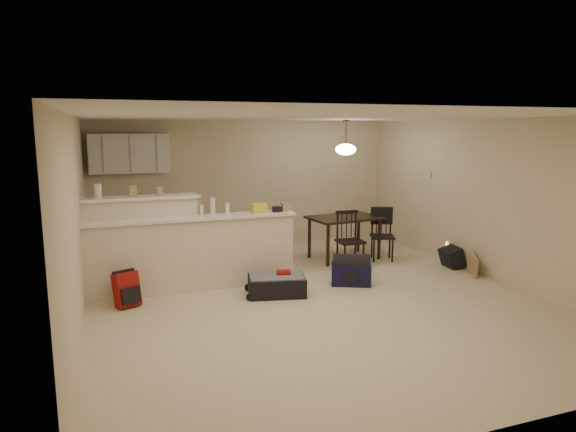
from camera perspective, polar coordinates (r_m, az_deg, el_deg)
name	(u,v)px	position (r m, az deg, el deg)	size (l,w,h in m)	color
room	(312,209)	(7.05, 2.71, 0.74)	(7.00, 7.02, 2.50)	beige
breakfast_bar	(175,249)	(7.66, -12.49, -3.64)	(3.08, 0.58, 1.39)	beige
upper_cabinets	(129,153)	(9.76, -17.21, 6.66)	(1.40, 0.34, 0.70)	white
kitchen_counter	(145,233)	(9.82, -15.58, -1.78)	(1.80, 0.60, 0.90)	white
thermostat	(429,175)	(9.82, 15.45, 4.42)	(0.02, 0.12, 0.12)	beige
jar	(98,191)	(7.59, -20.36, 2.62)	(0.10, 0.10, 0.20)	silver
cereal_box	(133,191)	(7.60, -16.84, 2.67)	(0.10, 0.07, 0.16)	#A68955
small_box	(160,191)	(7.63, -14.02, 2.67)	(0.08, 0.06, 0.12)	#A68955
bottle_a	(213,207)	(7.56, -8.35, 1.03)	(0.07, 0.07, 0.26)	silver
bottle_b	(227,209)	(7.61, -6.76, 0.82)	(0.06, 0.06, 0.18)	silver
bag_lump	(259,208)	(7.74, -3.23, 0.87)	(0.22, 0.18, 0.14)	#A68955
pouch	(277,209)	(7.82, -1.26, 0.76)	(0.12, 0.10, 0.08)	#A68955
extra_item_x	(285,207)	(7.87, -0.29, 0.99)	(0.11, 0.10, 0.13)	#A68955
extra_item_y	(202,210)	(7.53, -9.59, 0.61)	(0.06, 0.06, 0.17)	silver
dining_table	(344,222)	(9.31, 6.29, -0.64)	(1.32, 0.96, 0.78)	black
pendant_lamp	(346,149)	(9.17, 6.44, 7.42)	(0.36, 0.36, 0.62)	brown
dining_chair_near	(350,240)	(8.78, 6.95, -2.64)	(0.42, 0.40, 0.96)	black
dining_chair_far	(382,235)	(9.34, 10.44, -2.08)	(0.40, 0.39, 0.92)	black
suitcase	(277,286)	(7.38, -1.27, -7.74)	(0.80, 0.52, 0.27)	black
red_backpack	(127,290)	(7.22, -17.50, -7.80)	(0.31, 0.19, 0.46)	maroon
navy_duffel	(351,274)	(7.90, 7.02, -6.44)	(0.59, 0.32, 0.32)	#121135
black_daypack	(452,258)	(9.21, 17.77, -4.44)	(0.38, 0.27, 0.34)	black
cardboard_sheet	(473,265)	(8.81, 19.87, -5.14)	(0.46, 0.02, 0.35)	#A68955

